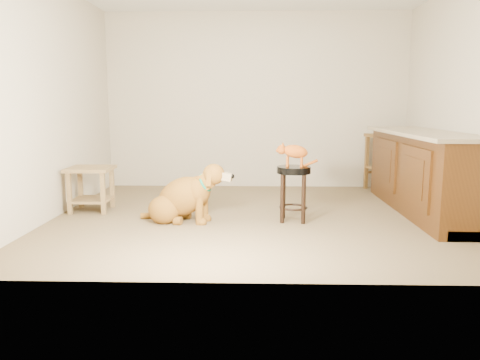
{
  "coord_description": "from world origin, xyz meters",
  "views": [
    {
      "loc": [
        -0.04,
        -5.12,
        1.23
      ],
      "look_at": [
        -0.18,
        -0.22,
        0.45
      ],
      "focal_mm": 35.0,
      "sensor_mm": 36.0,
      "label": 1
    }
  ],
  "objects_px": {
    "wood_stool": "(383,161)",
    "golden_retriever": "(183,198)",
    "side_table": "(91,182)",
    "padded_stool": "(293,182)",
    "tabby_kitten": "(293,152)"
  },
  "relations": [
    {
      "from": "padded_stool",
      "to": "tabby_kitten",
      "type": "xyz_separation_m",
      "value": [
        -0.01,
        0.0,
        0.32
      ]
    },
    {
      "from": "padded_stool",
      "to": "wood_stool",
      "type": "height_order",
      "value": "wood_stool"
    },
    {
      "from": "wood_stool",
      "to": "golden_retriever",
      "type": "xyz_separation_m",
      "value": [
        -2.64,
        -1.95,
        -0.18
      ]
    },
    {
      "from": "golden_retriever",
      "to": "tabby_kitten",
      "type": "height_order",
      "value": "tabby_kitten"
    },
    {
      "from": "side_table",
      "to": "golden_retriever",
      "type": "height_order",
      "value": "golden_retriever"
    },
    {
      "from": "wood_stool",
      "to": "side_table",
      "type": "relative_size",
      "value": 1.59
    },
    {
      "from": "side_table",
      "to": "padded_stool",
      "type": "bearing_deg",
      "value": -10.42
    },
    {
      "from": "wood_stool",
      "to": "golden_retriever",
      "type": "bearing_deg",
      "value": -143.6
    },
    {
      "from": "padded_stool",
      "to": "side_table",
      "type": "relative_size",
      "value": 1.14
    },
    {
      "from": "padded_stool",
      "to": "golden_retriever",
      "type": "height_order",
      "value": "golden_retriever"
    },
    {
      "from": "side_table",
      "to": "wood_stool",
      "type": "bearing_deg",
      "value": 20.97
    },
    {
      "from": "side_table",
      "to": "golden_retriever",
      "type": "distance_m",
      "value": 1.26
    },
    {
      "from": "golden_retriever",
      "to": "tabby_kitten",
      "type": "xyz_separation_m",
      "value": [
        1.17,
        0.06,
        0.49
      ]
    },
    {
      "from": "golden_retriever",
      "to": "side_table",
      "type": "bearing_deg",
      "value": 168.64
    },
    {
      "from": "golden_retriever",
      "to": "tabby_kitten",
      "type": "relative_size",
      "value": 2.29
    }
  ]
}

